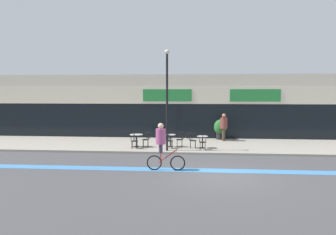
{
  "coord_description": "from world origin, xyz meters",
  "views": [
    {
      "loc": [
        -0.96,
        -12.85,
        3.36
      ],
      "look_at": [
        -2.62,
        6.05,
        1.87
      ],
      "focal_mm": 35.0,
      "sensor_mm": 36.0,
      "label": 1
    }
  ],
  "objects_px": {
    "bistro_table_0": "(136,138)",
    "cafe_chair_2_near": "(203,141)",
    "cafe_chair_0_near": "(134,140)",
    "cafe_chair_1_side": "(181,138)",
    "cyclist_0": "(162,143)",
    "planter_pot": "(220,128)",
    "cafe_chair_1_near": "(169,140)",
    "lamp_post": "(167,93)",
    "bistro_table_1": "(170,138)",
    "pedestrian_near_end": "(224,125)",
    "bistro_table_2": "(203,140)",
    "cafe_chair_0_side": "(147,138)",
    "cafe_chair_2_side": "(192,139)"
  },
  "relations": [
    {
      "from": "bistro_table_1",
      "to": "planter_pot",
      "type": "relative_size",
      "value": 0.54
    },
    {
      "from": "bistro_table_0",
      "to": "bistro_table_1",
      "type": "height_order",
      "value": "bistro_table_0"
    },
    {
      "from": "cafe_chair_0_near",
      "to": "cafe_chair_1_near",
      "type": "xyz_separation_m",
      "value": [
        1.98,
        0.2,
        0.0
      ]
    },
    {
      "from": "bistro_table_1",
      "to": "pedestrian_near_end",
      "type": "height_order",
      "value": "pedestrian_near_end"
    },
    {
      "from": "cafe_chair_0_side",
      "to": "lamp_post",
      "type": "xyz_separation_m",
      "value": [
        1.29,
        -1.05,
        2.65
      ]
    },
    {
      "from": "cafe_chair_1_side",
      "to": "lamp_post",
      "type": "height_order",
      "value": "lamp_post"
    },
    {
      "from": "cafe_chair_1_near",
      "to": "lamp_post",
      "type": "xyz_separation_m",
      "value": [
        -0.07,
        -0.63,
        2.65
      ]
    },
    {
      "from": "cafe_chair_2_near",
      "to": "pedestrian_near_end",
      "type": "distance_m",
      "value": 3.93
    },
    {
      "from": "cyclist_0",
      "to": "lamp_post",
      "type": "bearing_deg",
      "value": 90.13
    },
    {
      "from": "cyclist_0",
      "to": "pedestrian_near_end",
      "type": "distance_m",
      "value": 8.65
    },
    {
      "from": "bistro_table_0",
      "to": "lamp_post",
      "type": "relative_size",
      "value": 0.14
    },
    {
      "from": "cafe_chair_0_near",
      "to": "cafe_chair_2_near",
      "type": "relative_size",
      "value": 1.0
    },
    {
      "from": "bistro_table_2",
      "to": "planter_pot",
      "type": "height_order",
      "value": "planter_pot"
    },
    {
      "from": "cafe_chair_0_side",
      "to": "pedestrian_near_end",
      "type": "xyz_separation_m",
      "value": [
        4.7,
        2.89,
        0.56
      ]
    },
    {
      "from": "pedestrian_near_end",
      "to": "lamp_post",
      "type": "bearing_deg",
      "value": -113.99
    },
    {
      "from": "bistro_table_2",
      "to": "cafe_chair_1_near",
      "type": "distance_m",
      "value": 1.92
    },
    {
      "from": "bistro_table_0",
      "to": "cafe_chair_0_side",
      "type": "xyz_separation_m",
      "value": [
        0.63,
        0.01,
        -0.02
      ]
    },
    {
      "from": "lamp_post",
      "to": "pedestrian_near_end",
      "type": "distance_m",
      "value": 5.62
    },
    {
      "from": "bistro_table_0",
      "to": "cafe_chair_1_side",
      "type": "xyz_separation_m",
      "value": [
        2.62,
        0.21,
        -0.02
      ]
    },
    {
      "from": "cafe_chair_0_side",
      "to": "cafe_chair_1_near",
      "type": "bearing_deg",
      "value": 157.71
    },
    {
      "from": "bistro_table_1",
      "to": "cafe_chair_1_near",
      "type": "distance_m",
      "value": 0.63
    },
    {
      "from": "bistro_table_0",
      "to": "bistro_table_1",
      "type": "distance_m",
      "value": 2.0
    },
    {
      "from": "bistro_table_2",
      "to": "cafe_chair_0_near",
      "type": "distance_m",
      "value": 3.91
    },
    {
      "from": "planter_pot",
      "to": "cyclist_0",
      "type": "xyz_separation_m",
      "value": [
        -3.08,
        -8.68,
        0.32
      ]
    },
    {
      "from": "bistro_table_2",
      "to": "cafe_chair_0_side",
      "type": "distance_m",
      "value": 3.25
    },
    {
      "from": "bistro_table_0",
      "to": "cafe_chair_2_near",
      "type": "bearing_deg",
      "value": -10.48
    },
    {
      "from": "cafe_chair_0_side",
      "to": "planter_pot",
      "type": "distance_m",
      "value": 5.76
    },
    {
      "from": "cafe_chair_1_near",
      "to": "bistro_table_0",
      "type": "bearing_deg",
      "value": 83.55
    },
    {
      "from": "bistro_table_1",
      "to": "cafe_chair_0_near",
      "type": "xyz_separation_m",
      "value": [
        -1.99,
        -0.83,
        0.0
      ]
    },
    {
      "from": "cafe_chair_2_side",
      "to": "pedestrian_near_end",
      "type": "relative_size",
      "value": 0.5
    },
    {
      "from": "cafe_chair_1_near",
      "to": "cafe_chair_1_side",
      "type": "relative_size",
      "value": 1.0
    },
    {
      "from": "bistro_table_2",
      "to": "cafe_chair_0_near",
      "type": "height_order",
      "value": "cafe_chair_0_near"
    },
    {
      "from": "cafe_chair_1_side",
      "to": "bistro_table_2",
      "type": "bearing_deg",
      "value": 162.73
    },
    {
      "from": "bistro_table_2",
      "to": "cafe_chair_2_near",
      "type": "bearing_deg",
      "value": -90.08
    },
    {
      "from": "bistro_table_0",
      "to": "planter_pot",
      "type": "xyz_separation_m",
      "value": [
        5.15,
        3.56,
        0.21
      ]
    },
    {
      "from": "lamp_post",
      "to": "cafe_chair_1_near",
      "type": "bearing_deg",
      "value": 83.44
    },
    {
      "from": "bistro_table_0",
      "to": "cafe_chair_0_near",
      "type": "height_order",
      "value": "cafe_chair_0_near"
    },
    {
      "from": "bistro_table_0",
      "to": "cafe_chair_2_near",
      "type": "xyz_separation_m",
      "value": [
        3.88,
        -0.72,
        -0.02
      ]
    },
    {
      "from": "bistro_table_0",
      "to": "lamp_post",
      "type": "xyz_separation_m",
      "value": [
        1.91,
        -1.05,
        2.63
      ]
    },
    {
      "from": "planter_pot",
      "to": "bistro_table_2",
      "type": "bearing_deg",
      "value": -109.13
    },
    {
      "from": "cafe_chair_1_side",
      "to": "planter_pot",
      "type": "distance_m",
      "value": 4.21
    },
    {
      "from": "planter_pot",
      "to": "cafe_chair_1_side",
      "type": "bearing_deg",
      "value": -127.01
    },
    {
      "from": "cafe_chair_0_side",
      "to": "planter_pot",
      "type": "bearing_deg",
      "value": -146.61
    },
    {
      "from": "bistro_table_0",
      "to": "cafe_chair_1_near",
      "type": "height_order",
      "value": "cafe_chair_1_near"
    },
    {
      "from": "cafe_chair_0_near",
      "to": "cafe_chair_1_side",
      "type": "height_order",
      "value": "same"
    },
    {
      "from": "cafe_chair_1_near",
      "to": "cafe_chair_2_near",
      "type": "height_order",
      "value": "same"
    },
    {
      "from": "bistro_table_1",
      "to": "planter_pot",
      "type": "bearing_deg",
      "value": 46.81
    },
    {
      "from": "cafe_chair_1_side",
      "to": "cyclist_0",
      "type": "height_order",
      "value": "cyclist_0"
    },
    {
      "from": "bistro_table_0",
      "to": "cafe_chair_0_near",
      "type": "relative_size",
      "value": 0.86
    },
    {
      "from": "cafe_chair_1_side",
      "to": "planter_pot",
      "type": "height_order",
      "value": "planter_pot"
    }
  ]
}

